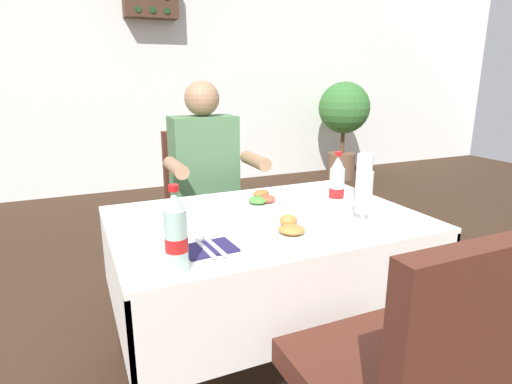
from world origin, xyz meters
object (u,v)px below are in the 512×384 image
object	(u,v)px
seated_diner_far	(208,182)
cola_bottle_secondary	(176,234)
main_dining_table	(266,253)
napkin_cutlery_set	(209,248)
plate_near_camera	(289,230)
cola_bottle_primary	(337,186)
plate_far_diner	(259,199)
potted_plant_corner	(344,116)
chair_near_camera_side	(406,377)
beer_glass_middle	(364,177)
chair_far_diner_seat	(207,203)
beer_glass_left	(364,196)

from	to	relation	value
seated_diner_far	cola_bottle_secondary	size ratio (longest dim) A/B	4.79
main_dining_table	napkin_cutlery_set	bearing A→B (deg)	-143.93
plate_near_camera	napkin_cutlery_set	world-z (taller)	plate_near_camera
main_dining_table	cola_bottle_primary	bearing A→B (deg)	-11.40
seated_diner_far	plate_far_diner	world-z (taller)	seated_diner_far
napkin_cutlery_set	potted_plant_corner	distance (m)	4.26
main_dining_table	potted_plant_corner	world-z (taller)	potted_plant_corner
chair_near_camera_side	cola_bottle_primary	xyz separation A→B (m)	(0.30, 0.76, 0.28)
beer_glass_middle	seated_diner_far	bearing A→B (deg)	127.09
chair_near_camera_side	potted_plant_corner	world-z (taller)	potted_plant_corner
chair_far_diner_seat	napkin_cutlery_set	distance (m)	1.11
chair_near_camera_side	napkin_cutlery_set	xyz separation A→B (m)	(-0.32, 0.59, 0.17)
chair_near_camera_side	plate_far_diner	bearing A→B (deg)	86.70
seated_diner_far	cola_bottle_secondary	distance (m)	1.15
main_dining_table	beer_glass_middle	world-z (taller)	beer_glass_middle
cola_bottle_secondary	chair_near_camera_side	bearing A→B (deg)	-46.29
cola_bottle_secondary	napkin_cutlery_set	xyz separation A→B (m)	(0.13, 0.12, -0.11)
beer_glass_left	plate_far_diner	bearing A→B (deg)	124.40
chair_near_camera_side	plate_far_diner	size ratio (longest dim) A/B	3.79
plate_far_diner	beer_glass_middle	world-z (taller)	beer_glass_middle
cola_bottle_secondary	seated_diner_far	bearing A→B (deg)	67.97
chair_far_diner_seat	seated_diner_far	distance (m)	0.19
napkin_cutlery_set	beer_glass_left	bearing A→B (deg)	2.61
chair_far_diner_seat	potted_plant_corner	xyz separation A→B (m)	(2.49, 2.15, 0.25)
beer_glass_middle	cola_bottle_secondary	distance (m)	1.02
cola_bottle_primary	seated_diner_far	bearing A→B (deg)	112.70
beer_glass_left	cola_bottle_secondary	xyz separation A→B (m)	(-0.78, -0.14, 0.01)
plate_far_diner	seated_diner_far	bearing A→B (deg)	99.00
cola_bottle_primary	potted_plant_corner	bearing A→B (deg)	54.08
cola_bottle_secondary	plate_near_camera	bearing A→B (deg)	16.70
chair_far_diner_seat	cola_bottle_primary	xyz separation A→B (m)	(0.30, -0.88, 0.28)
chair_far_diner_seat	plate_near_camera	world-z (taller)	chair_far_diner_seat
main_dining_table	cola_bottle_secondary	distance (m)	0.63
potted_plant_corner	beer_glass_left	bearing A→B (deg)	-124.30
chair_far_diner_seat	potted_plant_corner	world-z (taller)	potted_plant_corner
chair_far_diner_seat	seated_diner_far	world-z (taller)	seated_diner_far
napkin_cutlery_set	beer_glass_middle	bearing A→B (deg)	16.97
chair_far_diner_seat	cola_bottle_primary	world-z (taller)	cola_bottle_primary
beer_glass_middle	chair_near_camera_side	bearing A→B (deg)	-120.85
beer_glass_middle	potted_plant_corner	xyz separation A→B (m)	(1.99, 2.95, -0.03)
beer_glass_middle	cola_bottle_secondary	xyz separation A→B (m)	(-0.95, -0.37, 0.00)
plate_far_diner	napkin_cutlery_set	bearing A→B (deg)	-131.54
cola_bottle_secondary	napkin_cutlery_set	bearing A→B (deg)	40.84
cola_bottle_secondary	beer_glass_left	bearing A→B (deg)	10.48
main_dining_table	cola_bottle_primary	size ratio (longest dim) A/B	4.78
potted_plant_corner	napkin_cutlery_set	bearing A→B (deg)	-131.31
seated_diner_far	plate_near_camera	distance (m)	0.93
chair_far_diner_seat	plate_near_camera	xyz separation A→B (m)	(-0.01, -1.04, 0.18)
seated_diner_far	potted_plant_corner	distance (m)	3.38
beer_glass_middle	cola_bottle_primary	world-z (taller)	cola_bottle_primary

